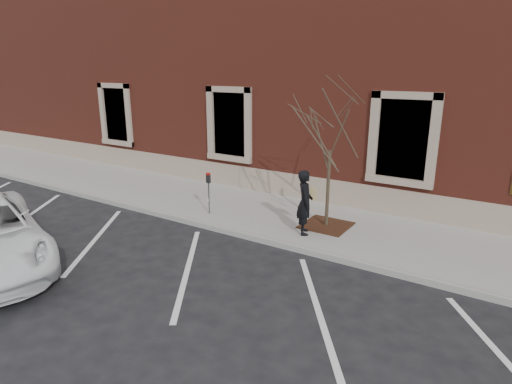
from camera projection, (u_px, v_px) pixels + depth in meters
The scene contains 9 objects.
ground at pixel (244, 237), 11.33m from camera, with size 120.00×120.00×0.00m, color #28282B.
sidewalk_near at pixel (277, 216), 12.72m from camera, with size 40.00×3.50×0.15m, color #9F9C95.
curb_near at pixel (243, 235), 11.27m from camera, with size 40.00×0.12×0.15m, color #9E9E99.
parking_stripes at pixel (188, 268), 9.56m from camera, with size 28.00×4.40×0.01m, color silver, non-canonical shape.
building_civic at pixel (357, 76), 16.44m from camera, with size 40.00×8.62×8.00m.
man at pixel (305, 202), 10.96m from camera, with size 0.62×0.40×1.69m, color black.
parking_meter at pixel (209, 186), 12.48m from camera, with size 0.11×0.09×1.24m.
tree_grate at pixel (326, 225), 11.71m from camera, with size 1.24×1.24×0.03m, color #432515.
sapling at pixel (331, 129), 10.97m from camera, with size 2.28×2.28×3.80m.
Camera 1 is at (6.03, -8.65, 4.32)m, focal length 30.00 mm.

